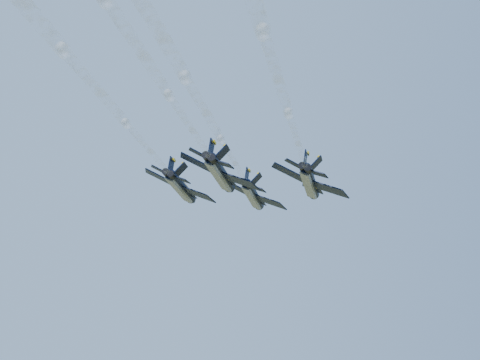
{
  "coord_description": "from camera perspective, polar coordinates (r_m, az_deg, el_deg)",
  "views": [
    {
      "loc": [
        -12.81,
        -101.86,
        85.04
      ],
      "look_at": [
        2.52,
        2.37,
        101.96
      ],
      "focal_mm": 55.0,
      "sensor_mm": 36.0,
      "label": 1
    }
  ],
  "objects": [
    {
      "name": "smoke_trail_right",
      "position": [
        51.68,
        -2.29,
        8.82
      ],
      "size": [
        27.62,
        67.43,
        2.52
      ],
      "rotation": [
        0.0,
        0.46,
        -0.37
      ],
      "color": "white"
    },
    {
      "name": "jet_slot",
      "position": [
        95.34,
        -1.49,
        0.47
      ],
      "size": [
        10.25,
        15.2,
        5.27
      ],
      "rotation": [
        0.0,
        0.46,
        -0.37
      ],
      "color": "black"
    },
    {
      "name": "jet_left",
      "position": [
        107.32,
        -4.56,
        -0.58
      ],
      "size": [
        10.25,
        15.2,
        5.27
      ],
      "rotation": [
        0.0,
        0.46,
        -0.37
      ],
      "color": "black"
    },
    {
      "name": "jet_lead",
      "position": [
        115.46,
        1.06,
        -1.21
      ],
      "size": [
        10.25,
        15.2,
        5.27
      ],
      "rotation": [
        0.0,
        0.46,
        -0.37
      ],
      "color": "black"
    },
    {
      "name": "smoke_trail_slot",
      "position": [
        47.16,
        -18.02,
        11.07
      ],
      "size": [
        27.62,
        67.43,
        2.52
      ],
      "rotation": [
        0.0,
        0.46,
        -0.37
      ],
      "color": "white"
    },
    {
      "name": "smoke_trail_lead",
      "position": [
        65.12,
        -8.62,
        5.13
      ],
      "size": [
        27.62,
        67.43,
        2.52
      ],
      "rotation": [
        0.0,
        0.46,
        -0.37
      ],
      "color": "white"
    },
    {
      "name": "jet_right",
      "position": [
        102.79,
        5.48,
        -0.19
      ],
      "size": [
        10.25,
        15.2,
        5.27
      ],
      "rotation": [
        0.0,
        0.46,
        -0.37
      ],
      "color": "black"
    }
  ]
}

